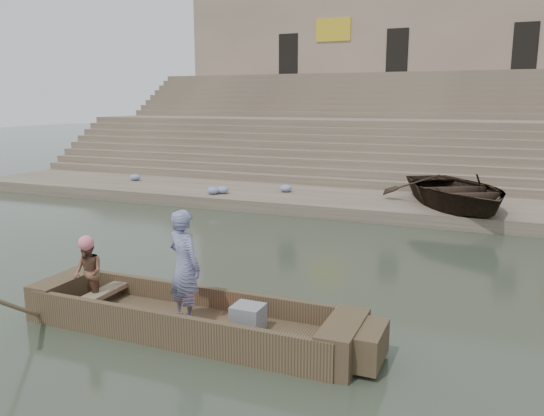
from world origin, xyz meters
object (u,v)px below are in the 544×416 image
Objects in this scene: main_rowboat at (189,326)px; standing_man at (184,266)px; television at (247,318)px; beached_rowboat at (456,190)px; rowing_man at (88,273)px.

standing_man is (-0.01, -0.06, 1.02)m from main_rowboat.
standing_man reaches higher than main_rowboat.
main_rowboat is at bearing 180.00° from television.
rowing_man is at bearing -145.01° from beached_rowboat.
main_rowboat is 2.01m from rowing_man.
beached_rowboat is (2.26, 10.46, 0.51)m from television.
standing_man is 1.27m from television.
standing_man reaches higher than rowing_man.
beached_rowboat is (5.19, 10.57, 0.12)m from rowing_man.
beached_rowboat is (3.31, 10.52, -0.20)m from standing_man.
standing_man is 1.56× the size of rowing_man.
main_rowboat is at bearing -76.71° from standing_man.
standing_man is 1.91m from rowing_man.
television is at bearing 0.00° from main_rowboat.
rowing_man is (-1.88, -0.05, -0.33)m from standing_man.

